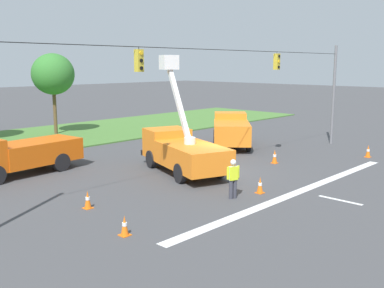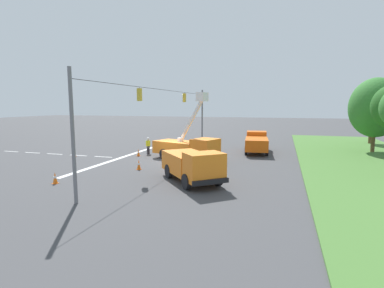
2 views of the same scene
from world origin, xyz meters
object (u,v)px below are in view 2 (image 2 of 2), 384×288
Objects in this scene: utility_truck_support_far at (256,142)px; traffic_cone_lane_edge_a at (193,146)px; tree_west at (376,108)px; traffic_cone_lane_edge_b at (169,144)px; utility_truck_bucket_lift at (188,146)px; traffic_cone_foreground_left at (186,166)px; tree_far_west at (372,111)px; utility_truck_support_near at (192,164)px; road_worker at (148,145)px; traffic_cone_mid_right at (139,165)px; traffic_cone_mid_left at (74,154)px; traffic_cone_foreground_right at (138,152)px; traffic_cone_near_bucket at (55,178)px.

utility_truck_support_far reaches higher than traffic_cone_lane_edge_a.
tree_west is 23.89m from traffic_cone_lane_edge_b.
tree_west is at bearing 105.91° from utility_truck_support_far.
traffic_cone_foreground_left is (4.55, 1.31, -0.97)m from utility_truck_bucket_lift.
tree_far_west is 18.43m from utility_truck_support_far.
tree_west is 10.95× the size of traffic_cone_lane_edge_a.
traffic_cone_foreground_left is at bearing 14.16° from traffic_cone_lane_edge_a.
utility_truck_support_near reaches higher than traffic_cone_foreground_left.
tree_far_west is at bearing 122.86° from road_worker.
traffic_cone_foreground_left is 0.84× the size of traffic_cone_mid_right.
utility_truck_bucket_lift is 11.82m from traffic_cone_mid_left.
tree_far_west reaches higher than utility_truck_support_far.
traffic_cone_lane_edge_b is (-8.02, -5.13, -0.95)m from utility_truck_bucket_lift.
traffic_cone_lane_edge_a is (-7.21, -1.66, -0.93)m from utility_truck_bucket_lift.
traffic_cone_foreground_right is at bearing -29.86° from traffic_cone_lane_edge_a.
traffic_cone_mid_right is at bearing -3.79° from traffic_cone_lane_edge_a.
tree_west reaches higher than traffic_cone_foreground_left.
utility_truck_support_far is at bearing 118.16° from traffic_cone_foreground_right.
utility_truck_bucket_lift reaches higher than road_worker.
traffic_cone_foreground_left is 12.13m from traffic_cone_lane_edge_a.
tree_far_west reaches higher than utility_truck_support_near.
traffic_cone_lane_edge_b is at bearing 177.01° from traffic_cone_foreground_right.
utility_truck_bucket_lift is at bearing 32.58° from traffic_cone_lane_edge_b.
traffic_cone_lane_edge_a is at bearing 176.21° from traffic_cone_mid_right.
traffic_cone_foreground_left is at bearing -22.40° from utility_truck_support_far.
traffic_cone_mid_right is 1.10× the size of traffic_cone_lane_edge_a.
utility_truck_bucket_lift is 4.02× the size of road_worker.
tree_far_west is 24.50m from traffic_cone_lane_edge_a.
tree_far_west is at bearing 112.05° from traffic_cone_lane_edge_b.
road_worker is (-9.87, -7.98, -0.22)m from utility_truck_support_near.
road_worker is at bearing 120.02° from traffic_cone_mid_left.
utility_truck_support_near is 7.99× the size of traffic_cone_lane_edge_a.
utility_truck_bucket_lift is 7.46m from traffic_cone_lane_edge_a.
traffic_cone_mid_right is 13.66m from traffic_cone_lane_edge_b.
traffic_cone_lane_edge_a is (-12.59, 0.83, -0.04)m from traffic_cone_mid_right.
road_worker reaches higher than traffic_cone_foreground_right.
traffic_cone_mid_left is 0.85× the size of traffic_cone_lane_edge_a.
traffic_cone_mid_right is at bearing -35.03° from utility_truck_support_far.
traffic_cone_foreground_right is at bearing -55.17° from tree_far_west.
utility_truck_bucket_lift is at bearing 152.04° from traffic_cone_near_bucket.
utility_truck_support_far is 9.16× the size of traffic_cone_foreground_right.
traffic_cone_mid_left is 10.91m from traffic_cone_near_bucket.
utility_truck_support_near reaches higher than road_worker.
tree_west reaches higher than traffic_cone_near_bucket.
traffic_cone_near_bucket is (21.11, -24.06, -4.55)m from tree_west.
traffic_cone_mid_right is at bearing 68.48° from traffic_cone_mid_left.
traffic_cone_lane_edge_b reaches higher than traffic_cone_foreground_left.
traffic_cone_lane_edge_a is (-6.73, 3.86, -0.00)m from traffic_cone_foreground_right.
traffic_cone_lane_edge_b is at bearing -67.95° from tree_far_west.
utility_truck_bucket_lift is at bearing -60.99° from tree_west.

